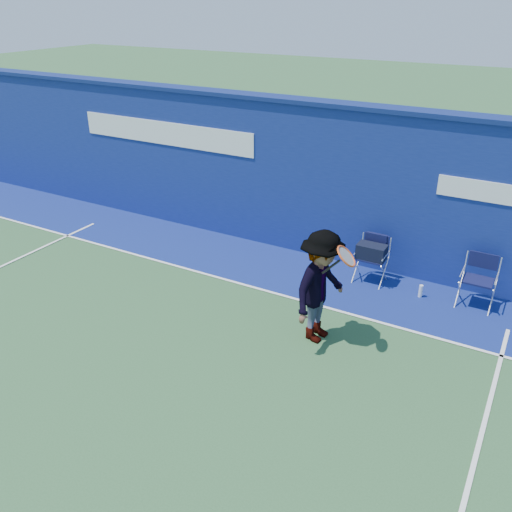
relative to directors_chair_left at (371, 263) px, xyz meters
The scene contains 8 objects.
ground 4.94m from the directors_chair_left, 114.17° to the right, with size 80.00×80.00×0.00m, color #2D552F.
stadium_wall 2.44m from the directors_chair_left, 160.79° to the left, with size 24.00×0.50×3.08m.
out_of_bounds_strip 2.09m from the directors_chair_left, 168.90° to the right, with size 24.00×1.80×0.01m, color navy.
court_lines 4.40m from the directors_chair_left, 117.37° to the right, with size 24.00×12.00×0.01m.
directors_chair_left is the anchor object (origin of this frame).
directors_chair_right 1.86m from the directors_chair_left, ahead, with size 0.54×0.49×0.91m.
water_bottle 1.02m from the directors_chair_left, ahead, with size 0.07×0.07×0.24m, color white.
tennis_player 2.24m from the directors_chair_left, 92.66° to the right, with size 0.99×1.25×1.81m.
Camera 1 is at (4.54, -4.32, 4.88)m, focal length 38.00 mm.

